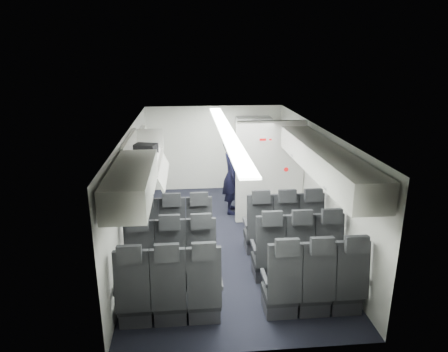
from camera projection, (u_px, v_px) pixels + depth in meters
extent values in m
cube|color=black|center=(226.00, 240.00, 7.65)|extent=(3.40, 6.00, 0.01)
cube|color=white|center=(226.00, 129.00, 7.00)|extent=(3.40, 6.00, 0.01)
cube|color=silver|center=(215.00, 148.00, 10.18)|extent=(3.40, 0.01, 2.15)
cube|color=silver|center=(252.00, 273.00, 4.48)|extent=(3.40, 0.01, 2.15)
cube|color=silver|center=(132.00, 189.00, 7.18)|extent=(0.01, 6.00, 2.15)
cube|color=silver|center=(316.00, 184.00, 7.48)|extent=(0.01, 6.00, 2.15)
cube|color=white|center=(226.00, 131.00, 7.02)|extent=(0.25, 5.52, 0.03)
cube|color=black|center=(148.00, 240.00, 7.02)|extent=(0.44, 0.46, 0.12)
cube|color=#2D2D33|center=(149.00, 248.00, 7.07)|extent=(0.42, 0.42, 0.22)
cube|color=black|center=(146.00, 222.00, 6.67)|extent=(0.44, 0.20, 0.80)
cube|color=black|center=(144.00, 201.00, 6.51)|extent=(0.30, 0.12, 0.23)
cube|color=#2D2D33|center=(134.00, 227.00, 6.89)|extent=(0.05, 0.40, 0.06)
cube|color=#2D2D33|center=(160.00, 226.00, 6.93)|extent=(0.05, 0.40, 0.06)
cube|color=black|center=(174.00, 239.00, 7.06)|extent=(0.44, 0.46, 0.12)
cube|color=#2D2D33|center=(174.00, 247.00, 7.11)|extent=(0.42, 0.42, 0.22)
cube|color=black|center=(173.00, 221.00, 6.71)|extent=(0.44, 0.20, 0.80)
cube|color=black|center=(172.00, 200.00, 6.55)|extent=(0.30, 0.12, 0.23)
cube|color=#2D2D33|center=(161.00, 226.00, 6.93)|extent=(0.05, 0.40, 0.06)
cube|color=#2D2D33|center=(186.00, 225.00, 6.97)|extent=(0.05, 0.40, 0.06)
cube|color=black|center=(199.00, 238.00, 7.10)|extent=(0.44, 0.46, 0.12)
cube|color=#2D2D33|center=(200.00, 246.00, 7.15)|extent=(0.42, 0.42, 0.22)
cube|color=black|center=(199.00, 220.00, 6.75)|extent=(0.44, 0.20, 0.80)
cube|color=black|center=(199.00, 199.00, 6.59)|extent=(0.30, 0.12, 0.23)
cube|color=#2D2D33|center=(187.00, 225.00, 6.97)|extent=(0.05, 0.40, 0.06)
cube|color=#2D2D33|center=(212.00, 224.00, 7.01)|extent=(0.05, 0.40, 0.06)
cube|color=black|center=(257.00, 236.00, 7.19)|extent=(0.44, 0.46, 0.12)
cube|color=#2D2D33|center=(257.00, 244.00, 7.24)|extent=(0.42, 0.42, 0.22)
cube|color=black|center=(260.00, 218.00, 6.85)|extent=(0.44, 0.20, 0.80)
cube|color=black|center=(261.00, 197.00, 6.68)|extent=(0.30, 0.12, 0.23)
cube|color=#2D2D33|center=(245.00, 223.00, 7.06)|extent=(0.05, 0.40, 0.06)
cube|color=#2D2D33|center=(270.00, 222.00, 7.10)|extent=(0.05, 0.40, 0.06)
cube|color=black|center=(282.00, 235.00, 7.23)|extent=(0.44, 0.46, 0.12)
cube|color=#2D2D33|center=(281.00, 243.00, 7.28)|extent=(0.42, 0.42, 0.22)
cube|color=black|center=(286.00, 217.00, 6.89)|extent=(0.44, 0.20, 0.80)
cube|color=black|center=(287.00, 196.00, 6.72)|extent=(0.30, 0.12, 0.23)
cube|color=#2D2D33|center=(270.00, 222.00, 7.10)|extent=(0.05, 0.40, 0.06)
cube|color=#2D2D33|center=(295.00, 221.00, 7.14)|extent=(0.05, 0.40, 0.06)
cube|color=black|center=(306.00, 234.00, 7.27)|extent=(0.44, 0.46, 0.12)
cube|color=#2D2D33|center=(305.00, 242.00, 7.32)|extent=(0.42, 0.42, 0.22)
cube|color=black|center=(311.00, 216.00, 6.93)|extent=(0.44, 0.20, 0.80)
cube|color=black|center=(313.00, 195.00, 6.76)|extent=(0.30, 0.12, 0.23)
cube|color=#2D2D33|center=(295.00, 221.00, 7.14)|extent=(0.05, 0.40, 0.06)
cube|color=#2D2D33|center=(319.00, 220.00, 7.18)|extent=(0.05, 0.40, 0.06)
cube|color=black|center=(143.00, 267.00, 6.16)|extent=(0.44, 0.46, 0.12)
cube|color=#2D2D33|center=(144.00, 276.00, 6.21)|extent=(0.42, 0.42, 0.22)
cube|color=black|center=(140.00, 247.00, 5.82)|extent=(0.44, 0.20, 0.80)
cube|color=black|center=(138.00, 224.00, 5.65)|extent=(0.30, 0.12, 0.23)
cube|color=#2D2D33|center=(127.00, 252.00, 6.03)|extent=(0.05, 0.40, 0.06)
cube|color=#2D2D33|center=(156.00, 251.00, 6.07)|extent=(0.05, 0.40, 0.06)
cube|color=black|center=(172.00, 265.00, 6.20)|extent=(0.44, 0.46, 0.12)
cube|color=#2D2D33|center=(173.00, 274.00, 6.25)|extent=(0.42, 0.42, 0.22)
cube|color=black|center=(171.00, 246.00, 5.86)|extent=(0.44, 0.20, 0.80)
cube|color=black|center=(170.00, 222.00, 5.69)|extent=(0.30, 0.12, 0.23)
cube|color=#2D2D33|center=(157.00, 251.00, 6.07)|extent=(0.05, 0.40, 0.06)
cube|color=#2D2D33|center=(186.00, 249.00, 6.11)|extent=(0.05, 0.40, 0.06)
cube|color=black|center=(201.00, 264.00, 6.24)|extent=(0.44, 0.46, 0.12)
cube|color=#2D2D33|center=(201.00, 273.00, 6.29)|extent=(0.42, 0.42, 0.22)
cube|color=black|center=(201.00, 245.00, 5.90)|extent=(0.44, 0.20, 0.80)
cube|color=black|center=(201.00, 221.00, 5.73)|extent=(0.30, 0.12, 0.23)
cube|color=#2D2D33|center=(187.00, 249.00, 6.11)|extent=(0.05, 0.40, 0.06)
cube|color=#2D2D33|center=(215.00, 248.00, 6.15)|extent=(0.05, 0.40, 0.06)
cube|color=black|center=(267.00, 261.00, 6.34)|extent=(0.44, 0.46, 0.12)
cube|color=#2D2D33|center=(266.00, 270.00, 6.38)|extent=(0.42, 0.42, 0.22)
cube|color=black|center=(271.00, 242.00, 5.99)|extent=(0.44, 0.20, 0.80)
cube|color=black|center=(272.00, 218.00, 5.82)|extent=(0.30, 0.12, 0.23)
cube|color=#2D2D33|center=(254.00, 247.00, 6.20)|extent=(0.05, 0.40, 0.06)
cube|color=#2D2D33|center=(282.00, 245.00, 6.24)|extent=(0.05, 0.40, 0.06)
cube|color=black|center=(294.00, 260.00, 6.38)|extent=(0.44, 0.46, 0.12)
cube|color=#2D2D33|center=(294.00, 268.00, 6.42)|extent=(0.42, 0.42, 0.22)
cube|color=black|center=(300.00, 240.00, 6.03)|extent=(0.44, 0.20, 0.80)
cube|color=black|center=(302.00, 217.00, 5.86)|extent=(0.30, 0.12, 0.23)
cube|color=#2D2D33|center=(282.00, 245.00, 6.24)|extent=(0.05, 0.40, 0.06)
cube|color=#2D2D33|center=(310.00, 244.00, 6.28)|extent=(0.05, 0.40, 0.06)
cube|color=black|center=(322.00, 258.00, 6.42)|extent=(0.44, 0.46, 0.12)
cube|color=#2D2D33|center=(321.00, 267.00, 6.46)|extent=(0.42, 0.42, 0.22)
cube|color=black|center=(329.00, 239.00, 6.07)|extent=(0.44, 0.20, 0.80)
cube|color=black|center=(332.00, 216.00, 5.90)|extent=(0.30, 0.12, 0.23)
cube|color=#2D2D33|center=(310.00, 244.00, 6.28)|extent=(0.05, 0.40, 0.06)
cube|color=#2D2D33|center=(337.00, 243.00, 6.32)|extent=(0.05, 0.40, 0.06)
cube|color=black|center=(136.00, 302.00, 5.31)|extent=(0.44, 0.46, 0.12)
cube|color=#2D2D33|center=(137.00, 312.00, 5.36)|extent=(0.42, 0.42, 0.22)
cube|color=black|center=(132.00, 281.00, 4.97)|extent=(0.44, 0.20, 0.80)
cube|color=black|center=(129.00, 254.00, 4.80)|extent=(0.30, 0.12, 0.23)
cube|color=#2D2D33|center=(118.00, 285.00, 5.18)|extent=(0.05, 0.40, 0.06)
cube|color=#2D2D33|center=(152.00, 284.00, 5.22)|extent=(0.05, 0.40, 0.06)
cube|color=black|center=(170.00, 300.00, 5.35)|extent=(0.44, 0.46, 0.12)
cube|color=#2D2D33|center=(171.00, 310.00, 5.40)|extent=(0.42, 0.42, 0.22)
cube|color=black|center=(168.00, 279.00, 5.01)|extent=(0.44, 0.20, 0.80)
cube|color=black|center=(167.00, 253.00, 4.84)|extent=(0.30, 0.12, 0.23)
cube|color=#2D2D33|center=(153.00, 284.00, 5.22)|extent=(0.05, 0.40, 0.06)
cube|color=#2D2D33|center=(186.00, 282.00, 5.26)|extent=(0.05, 0.40, 0.06)
cube|color=black|center=(204.00, 298.00, 5.39)|extent=(0.44, 0.46, 0.12)
cube|color=#2D2D33|center=(204.00, 308.00, 5.44)|extent=(0.42, 0.42, 0.22)
cube|color=black|center=(204.00, 278.00, 5.05)|extent=(0.44, 0.20, 0.80)
cube|color=black|center=(204.00, 251.00, 4.88)|extent=(0.30, 0.12, 0.23)
cube|color=#2D2D33|center=(187.00, 282.00, 5.26)|extent=(0.05, 0.40, 0.06)
cube|color=#2D2D33|center=(220.00, 280.00, 5.30)|extent=(0.05, 0.40, 0.06)
cube|color=black|center=(279.00, 294.00, 5.48)|extent=(0.44, 0.46, 0.12)
cube|color=#2D2D33|center=(279.00, 304.00, 5.53)|extent=(0.42, 0.42, 0.22)
cube|color=black|center=(285.00, 273.00, 5.14)|extent=(0.44, 0.20, 0.80)
cube|color=black|center=(287.00, 247.00, 4.97)|extent=(0.30, 0.12, 0.23)
cube|color=#2D2D33|center=(265.00, 278.00, 5.35)|extent=(0.05, 0.40, 0.06)
cube|color=#2D2D33|center=(297.00, 276.00, 5.39)|extent=(0.05, 0.40, 0.06)
cube|color=black|center=(311.00, 292.00, 5.52)|extent=(0.44, 0.46, 0.12)
cube|color=#2D2D33|center=(311.00, 302.00, 5.57)|extent=(0.42, 0.42, 0.22)
cube|color=black|center=(319.00, 272.00, 5.18)|extent=(0.44, 0.20, 0.80)
cube|color=black|center=(322.00, 246.00, 5.01)|extent=(0.30, 0.12, 0.23)
cube|color=#2D2D33|center=(298.00, 276.00, 5.39)|extent=(0.05, 0.40, 0.06)
cube|color=#2D2D33|center=(329.00, 275.00, 5.43)|extent=(0.05, 0.40, 0.06)
cube|color=black|center=(343.00, 290.00, 5.56)|extent=(0.44, 0.46, 0.12)
cube|color=#2D2D33|center=(342.00, 300.00, 5.61)|extent=(0.42, 0.42, 0.22)
cube|color=black|center=(352.00, 270.00, 5.22)|extent=(0.44, 0.20, 0.80)
cube|color=black|center=(357.00, 244.00, 5.05)|extent=(0.30, 0.12, 0.23)
cube|color=#2D2D33|center=(330.00, 275.00, 5.43)|extent=(0.05, 0.40, 0.06)
cube|color=#2D2D33|center=(361.00, 273.00, 5.47)|extent=(0.05, 0.40, 0.06)
cube|color=silver|center=(132.00, 183.00, 5.07)|extent=(0.52, 1.80, 0.40)
cylinder|color=slate|center=(153.00, 194.00, 5.14)|extent=(0.04, 0.10, 0.04)
cube|color=#9E9E93|center=(146.00, 161.00, 6.79)|extent=(0.52, 1.70, 0.04)
cube|color=silver|center=(129.00, 150.00, 6.71)|extent=(0.06, 1.70, 0.44)
cube|color=silver|center=(140.00, 163.00, 5.94)|extent=(0.52, 0.04, 0.40)
cube|color=silver|center=(149.00, 139.00, 7.52)|extent=(0.52, 0.04, 0.40)
cube|color=silver|center=(161.00, 167.00, 6.85)|extent=(0.21, 1.61, 0.38)
cube|color=silver|center=(345.00, 176.00, 5.32)|extent=(0.52, 1.80, 0.40)
cylinder|color=slate|center=(326.00, 188.00, 5.34)|extent=(0.04, 0.10, 0.04)
cube|color=silver|center=(307.00, 146.00, 6.98)|extent=(0.52, 1.70, 0.40)
cylinder|color=slate|center=(293.00, 155.00, 7.00)|extent=(0.04, 0.10, 0.04)
cube|color=silver|center=(270.00, 172.00, 8.18)|extent=(1.40, 0.12, 2.13)
cube|color=white|center=(265.00, 140.00, 7.88)|extent=(0.24, 0.01, 0.10)
cube|color=red|center=(263.00, 140.00, 7.87)|extent=(0.13, 0.01, 0.04)
cube|color=red|center=(270.00, 140.00, 7.88)|extent=(0.05, 0.01, 0.03)
cylinder|color=white|center=(286.00, 169.00, 8.11)|extent=(0.11, 0.01, 0.11)
cylinder|color=red|center=(286.00, 169.00, 8.11)|extent=(0.09, 0.01, 0.09)
cube|color=#939399|center=(253.00, 155.00, 10.03)|extent=(0.85, 0.50, 1.90)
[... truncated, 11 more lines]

